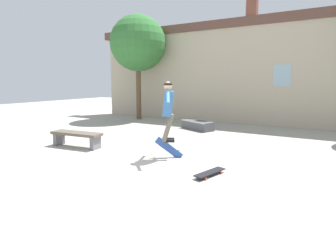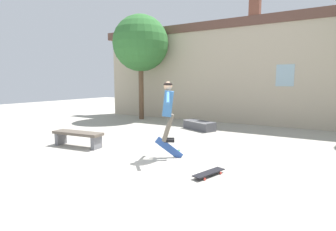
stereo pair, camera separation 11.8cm
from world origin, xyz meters
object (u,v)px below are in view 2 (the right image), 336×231
at_px(skate_ledge, 199,125).
at_px(skateboard_resting, 209,173).
at_px(tree_left, 141,44).
at_px(skater, 168,106).
at_px(skateboard_flipping, 169,148).
at_px(park_bench, 78,136).

bearing_deg(skate_ledge, skateboard_resting, -39.54).
bearing_deg(skate_ledge, tree_left, -174.23).
relative_size(tree_left, skater, 3.53).
xyz_separation_m(skateboard_flipping, skateboard_resting, (1.38, -0.75, -0.17)).
bearing_deg(tree_left, skater, -48.60).
bearing_deg(skateboard_resting, skate_ledge, -136.55).
bearing_deg(skate_ledge, park_bench, -89.56).
height_order(skateboard_flipping, skateboard_resting, skateboard_flipping).
relative_size(skateboard_flipping, skateboard_resting, 0.82).
bearing_deg(park_bench, tree_left, 101.53).
bearing_deg(skater, tree_left, 101.77).
height_order(park_bench, skater, skater).
xyz_separation_m(park_bench, skateboard_resting, (4.29, -0.35, -0.26)).
distance_m(tree_left, skateboard_flipping, 8.00).
distance_m(skate_ledge, skateboard_resting, 5.29).
relative_size(skate_ledge, skateboard_flipping, 2.15).
xyz_separation_m(tree_left, skateboard_flipping, (4.75, -5.33, -3.59)).
relative_size(park_bench, skate_ledge, 1.10).
relative_size(skate_ledge, skater, 1.01).
relative_size(skater, skateboard_flipping, 2.13).
height_order(tree_left, skater, tree_left).
bearing_deg(skateboard_flipping, tree_left, 109.23).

